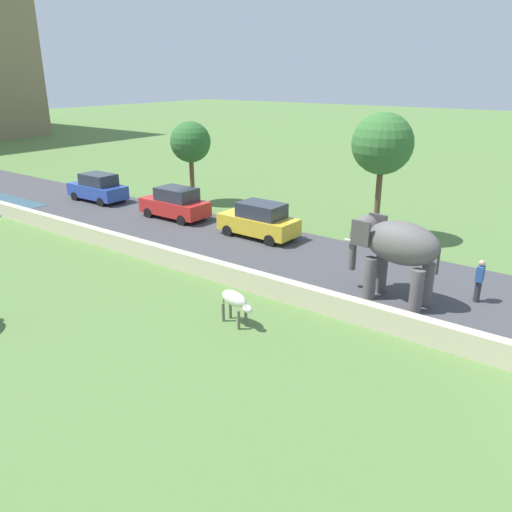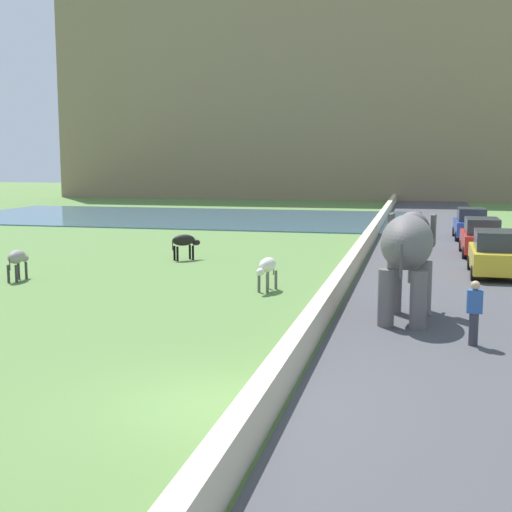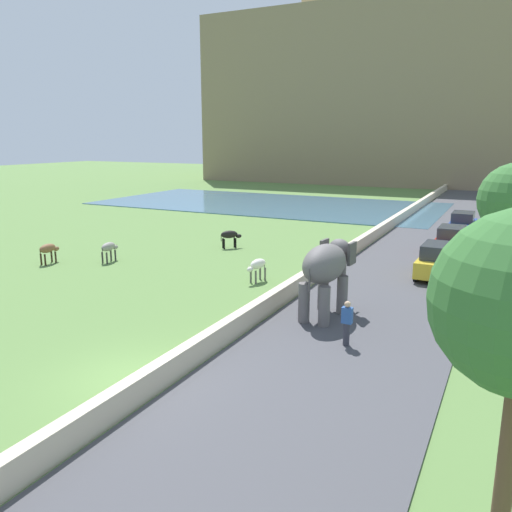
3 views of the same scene
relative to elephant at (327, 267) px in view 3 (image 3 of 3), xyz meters
name	(u,v)px [view 3 (image 3 of 3)]	position (x,y,z in m)	size (l,w,h in m)	color
ground_plane	(129,378)	(-3.44, -7.72, -2.04)	(220.00, 220.00, 0.00)	#567A3D
road_surface	(419,258)	(1.56, 12.28, -2.01)	(7.00, 120.00, 0.06)	#424247
barrier_wall	(347,252)	(-2.24, 10.28, -1.64)	(0.40, 110.00, 0.79)	beige
lake	(268,204)	(-17.44, 31.31, -2.00)	(36.00, 18.00, 0.08)	#426B84
hill_distant	(416,99)	(-9.44, 70.03, 10.99)	(64.00, 28.00, 26.05)	#897556
elephant	(327,267)	(0.00, 0.00, 0.00)	(1.63, 3.52, 2.99)	#605B5B
person_beside_elephant	(347,323)	(1.63, -2.54, -1.16)	(0.36, 0.22, 1.63)	#33333D
car_blue	(463,224)	(3.13, 20.74, -1.14)	(1.82, 4.01, 1.80)	#2D4CA8
car_red	(451,241)	(3.13, 13.90, -1.14)	(1.80, 4.00, 1.80)	red
car_yellow	(438,261)	(3.13, 8.13, -1.14)	(1.86, 4.03, 1.80)	gold
cow_brown	(48,249)	(-16.97, 1.41, -1.20)	(0.48, 1.40, 1.15)	brown
cow_white	(257,265)	(-4.73, 3.36, -1.20)	(0.63, 1.42, 1.15)	silver
cow_grey	(109,248)	(-14.21, 3.28, -1.20)	(0.53, 1.41, 1.15)	gray
cow_black	(230,235)	(-9.89, 9.73, -1.20)	(1.21, 1.23, 1.15)	black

